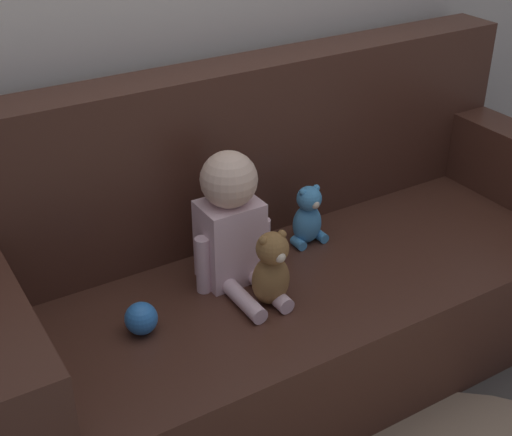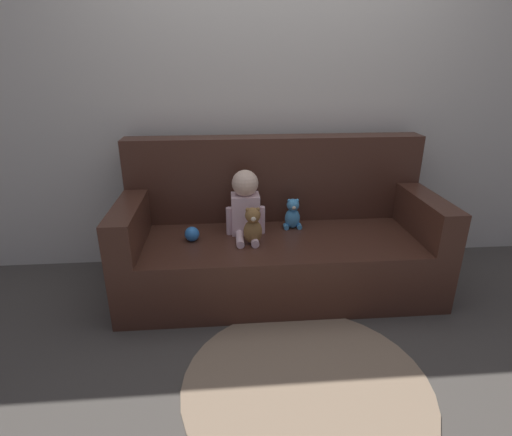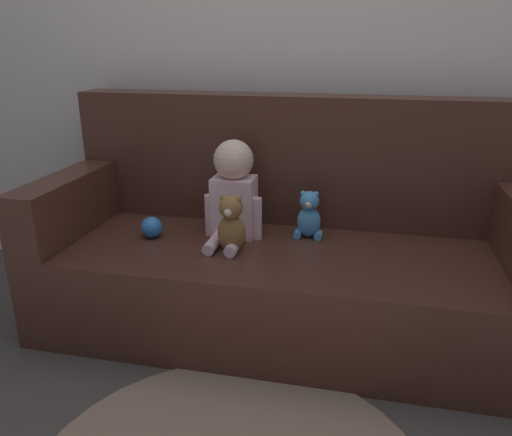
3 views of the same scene
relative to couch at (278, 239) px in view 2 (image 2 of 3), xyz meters
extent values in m
plane|color=#4C4742|center=(0.00, -0.07, -0.33)|extent=(12.00, 12.00, 0.00)
cube|color=silver|center=(0.00, 0.43, 0.97)|extent=(8.00, 0.05, 2.60)
cube|color=#47281E|center=(0.00, -0.07, -0.14)|extent=(2.06, 0.83, 0.40)
cube|color=#47281E|center=(0.00, 0.25, 0.36)|extent=(2.06, 0.18, 0.59)
cube|color=#47281E|center=(-0.95, -0.07, 0.19)|extent=(0.16, 0.83, 0.27)
cube|color=#47281E|center=(0.95, -0.07, 0.19)|extent=(0.16, 0.83, 0.27)
cube|color=silver|center=(-0.22, -0.01, 0.19)|extent=(0.18, 0.14, 0.27)
sphere|color=beige|center=(-0.22, -0.01, 0.40)|extent=(0.17, 0.17, 0.17)
cylinder|color=silver|center=(-0.27, -0.17, 0.09)|extent=(0.05, 0.18, 0.05)
cylinder|color=silver|center=(-0.18, -0.17, 0.09)|extent=(0.05, 0.18, 0.05)
cylinder|color=silver|center=(-0.33, -0.03, 0.15)|extent=(0.04, 0.04, 0.19)
cylinder|color=silver|center=(-0.11, -0.03, 0.15)|extent=(0.04, 0.04, 0.19)
ellipsoid|color=olive|center=(-0.19, -0.19, 0.14)|extent=(0.12, 0.10, 0.16)
sphere|color=olive|center=(-0.19, -0.19, 0.25)|extent=(0.10, 0.10, 0.10)
sphere|color=olive|center=(-0.22, -0.19, 0.29)|extent=(0.03, 0.03, 0.03)
sphere|color=olive|center=(-0.15, -0.19, 0.29)|extent=(0.03, 0.03, 0.03)
sphere|color=beige|center=(-0.19, -0.23, 0.25)|extent=(0.03, 0.03, 0.03)
ellipsoid|color=#4C9EDB|center=(0.10, 0.04, 0.13)|extent=(0.10, 0.08, 0.14)
sphere|color=#4C9EDB|center=(0.10, 0.04, 0.23)|extent=(0.08, 0.08, 0.08)
sphere|color=#4C9EDB|center=(0.08, 0.04, 0.26)|extent=(0.02, 0.02, 0.02)
sphere|color=#4C9EDB|center=(0.13, 0.04, 0.26)|extent=(0.02, 0.02, 0.02)
sphere|color=beige|center=(0.10, 0.00, 0.22)|extent=(0.03, 0.03, 0.03)
cylinder|color=#4C9EDB|center=(0.06, 0.02, 0.08)|extent=(0.03, 0.05, 0.03)
cylinder|color=#4C9EDB|center=(0.15, 0.02, 0.08)|extent=(0.03, 0.05, 0.03)
sphere|color=#337FDB|center=(-0.57, -0.12, 0.11)|extent=(0.09, 0.09, 0.09)
cylinder|color=gray|center=(0.01, -0.99, -0.33)|extent=(1.21, 1.21, 0.01)
camera|label=1|loc=(-1.12, -1.64, 1.34)|focal=50.00mm
camera|label=2|loc=(-0.36, -2.47, 1.15)|focal=28.00mm
camera|label=3|loc=(0.33, -2.02, 0.88)|focal=35.00mm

